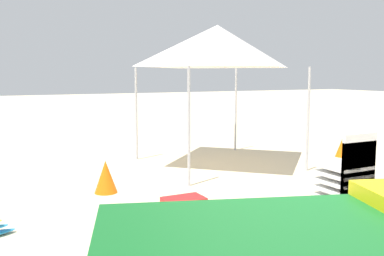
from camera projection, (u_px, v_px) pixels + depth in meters
name	position (u px, v px, depth m)	size (l,w,h in m)	color
stacked_plastic_chairs	(349.00, 180.00, 4.86)	(0.48, 0.48, 1.29)	white
popup_canopy	(217.00, 46.00, 8.99)	(2.71, 2.71, 2.95)	#B2B2B7
traffic_cone_near	(342.00, 147.00, 10.15)	(0.32, 0.32, 0.46)	orange
traffic_cone_far	(106.00, 177.00, 7.05)	(0.37, 0.37, 0.53)	orange
cooler_box	(184.00, 212.00, 5.52)	(0.52, 0.34, 0.37)	red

